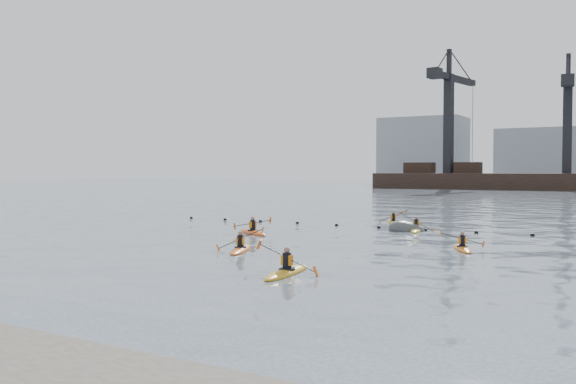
% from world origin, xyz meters
% --- Properties ---
extents(ground, '(400.00, 400.00, 0.00)m').
position_xyz_m(ground, '(0.00, 0.00, 0.00)').
color(ground, '#394553').
rests_on(ground, ground).
extents(float_line, '(33.24, 0.73, 0.24)m').
position_xyz_m(float_line, '(-0.50, 22.53, 0.03)').
color(float_line, black).
rests_on(float_line, ground).
extents(barge_pier, '(72.00, 19.30, 29.50)m').
position_xyz_m(barge_pier, '(-0.22, 110.00, 1.89)').
color(barge_pier, black).
rests_on(barge_pier, ground).
extents(kayaker_0, '(2.09, 3.17, 1.25)m').
position_xyz_m(kayaker_0, '(-3.28, 9.14, 0.10)').
color(kayaker_0, '#EA5C16').
rests_on(kayaker_0, ground).
extents(kayaker_1, '(2.32, 3.40, 1.28)m').
position_xyz_m(kayaker_1, '(1.58, 4.96, 0.10)').
color(kayaker_1, gold).
rests_on(kayaker_1, ground).
extents(kayaker_2, '(3.22, 2.51, 1.10)m').
position_xyz_m(kayaker_2, '(-7.01, 15.76, 0.11)').
color(kayaker_2, '#DB4E14').
rests_on(kayaker_2, ground).
extents(kayaker_3, '(2.14, 3.16, 1.27)m').
position_xyz_m(kayaker_3, '(0.57, 21.91, 0.09)').
color(kayaker_3, gold).
rests_on(kayaker_3, ground).
extents(kayaker_4, '(1.86, 2.90, 1.01)m').
position_xyz_m(kayaker_4, '(5.15, 14.59, 0.09)').
color(kayaker_4, orange).
rests_on(kayaker_4, ground).
extents(kayaker_5, '(2.05, 2.80, 1.11)m').
position_xyz_m(kayaker_5, '(-2.49, 26.27, 0.09)').
color(kayaker_5, yellow).
rests_on(kayaker_5, ground).
extents(mooring_buoy, '(2.77, 2.17, 1.58)m').
position_xyz_m(mooring_buoy, '(0.11, 21.62, 0.00)').
color(mooring_buoy, '#404245').
rests_on(mooring_buoy, ground).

